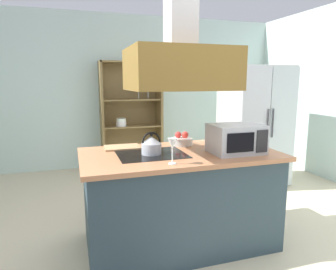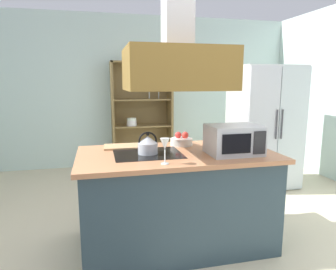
% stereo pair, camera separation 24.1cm
% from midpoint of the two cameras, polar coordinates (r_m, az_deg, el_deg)
% --- Properties ---
extents(ground_plane, '(7.80, 7.80, 0.00)m').
position_cam_midpoint_polar(ground_plane, '(3.09, 3.09, -19.81)').
color(ground_plane, beige).
extents(wall_back, '(6.00, 0.12, 2.70)m').
position_cam_midpoint_polar(wall_back, '(5.62, -5.43, 8.14)').
color(wall_back, silver).
rests_on(wall_back, ground).
extents(kitchen_island, '(1.79, 0.97, 0.90)m').
position_cam_midpoint_polar(kitchen_island, '(2.91, 4.02, -11.90)').
color(kitchen_island, '#2D4049').
rests_on(kitchen_island, ground).
extents(range_hood, '(0.90, 0.70, 1.23)m').
position_cam_midpoint_polar(range_hood, '(2.70, 4.38, 14.66)').
color(range_hood, olive).
extents(refrigerator, '(0.90, 0.77, 1.76)m').
position_cam_midpoint_polar(refrigerator, '(4.70, 19.08, 1.50)').
color(refrigerator, '#BBC0BD').
rests_on(refrigerator, ground).
extents(dish_cabinet, '(1.07, 0.40, 1.88)m').
position_cam_midpoint_polar(dish_cabinet, '(5.47, -3.79, 2.67)').
color(dish_cabinet, olive).
rests_on(dish_cabinet, ground).
extents(kettle, '(0.18, 0.18, 0.20)m').
position_cam_midpoint_polar(kettle, '(2.69, -1.31, -1.85)').
color(kettle, '#B2B8C4').
rests_on(kettle, kitchen_island).
extents(cutting_board, '(0.35, 0.25, 0.02)m').
position_cam_midpoint_polar(cutting_board, '(2.98, -6.51, -2.20)').
color(cutting_board, tan).
rests_on(cutting_board, kitchen_island).
extents(microwave, '(0.46, 0.35, 0.26)m').
position_cam_midpoint_polar(microwave, '(2.77, 14.80, -0.88)').
color(microwave, '#B7BABF').
rests_on(microwave, kitchen_island).
extents(wine_glass_on_counter, '(0.08, 0.08, 0.21)m').
position_cam_midpoint_polar(wine_glass_on_counter, '(2.35, 2.34, -1.94)').
color(wine_glass_on_counter, silver).
rests_on(wine_glass_on_counter, kitchen_island).
extents(fruit_bowl, '(0.22, 0.22, 0.13)m').
position_cam_midpoint_polar(fruit_bowl, '(3.07, 4.80, -1.12)').
color(fruit_bowl, silver).
rests_on(fruit_bowl, kitchen_island).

